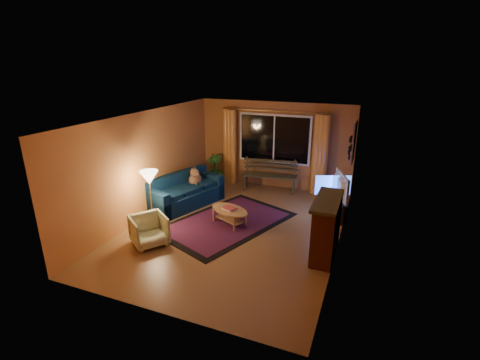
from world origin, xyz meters
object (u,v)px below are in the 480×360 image
at_px(tv_console, 335,207).
at_px(bench, 269,183).
at_px(sofa, 185,191).
at_px(floor_lamp, 151,200).
at_px(armchair, 149,229).
at_px(coffee_table, 230,216).

bearing_deg(tv_console, bench, 137.02).
distance_m(sofa, floor_lamp, 1.38).
bearing_deg(floor_lamp, tv_console, 29.85).
bearing_deg(armchair, floor_lamp, 66.49).
distance_m(floor_lamp, tv_console, 4.34).
bearing_deg(bench, tv_console, -35.52).
distance_m(sofa, coffee_table, 1.61).
bearing_deg(tv_console, floor_lamp, -165.65).
height_order(bench, armchair, armchair).
bearing_deg(tv_console, sofa, 176.71).
distance_m(armchair, floor_lamp, 0.85).
bearing_deg(floor_lamp, bench, 61.15).
xyz_separation_m(sofa, coffee_table, (1.49, -0.57, -0.23)).
bearing_deg(floor_lamp, armchair, -59.56).
bearing_deg(bench, floor_lamp, -126.88).
bearing_deg(coffee_table, floor_lamp, -153.27).
xyz_separation_m(sofa, armchair, (0.34, -2.03, -0.07)).
height_order(bench, coffee_table, bench).
height_order(floor_lamp, coffee_table, floor_lamp).
xyz_separation_m(bench, sofa, (-1.69, -1.84, 0.18)).
bearing_deg(floor_lamp, coffee_table, 26.73).
xyz_separation_m(floor_lamp, coffee_table, (1.55, 0.78, -0.47)).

